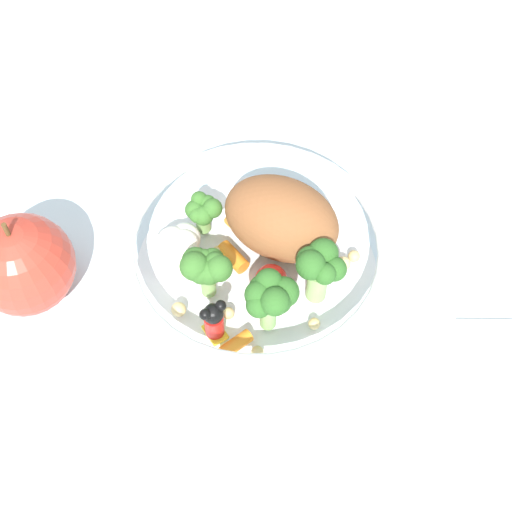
# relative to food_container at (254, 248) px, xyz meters

# --- Properties ---
(ground_plane) EXTENTS (2.40, 2.40, 0.00)m
(ground_plane) POSITION_rel_food_container_xyz_m (-0.01, 0.01, -0.03)
(ground_plane) COLOR silver
(food_container) EXTENTS (0.20, 0.20, 0.07)m
(food_container) POSITION_rel_food_container_xyz_m (0.00, 0.00, 0.00)
(food_container) COLOR white
(food_container) RESTS_ON ground_plane
(loose_apple) EXTENTS (0.08, 0.08, 0.09)m
(loose_apple) POSITION_rel_food_container_xyz_m (-0.03, -0.17, 0.01)
(loose_apple) COLOR #BC3828
(loose_apple) RESTS_ON ground_plane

